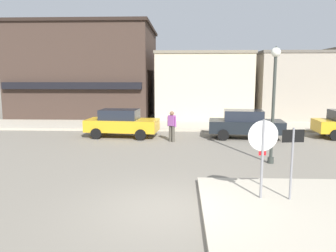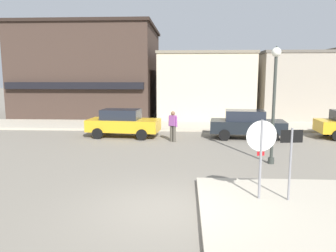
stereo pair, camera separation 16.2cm
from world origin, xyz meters
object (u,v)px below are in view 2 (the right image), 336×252
pedestrian_crossing_near (173,125)px  stop_sign (261,149)px  parked_car_second (247,124)px  parked_car_nearest (123,123)px  one_way_sign (291,157)px  lamp_post (275,88)px

pedestrian_crossing_near → stop_sign: bearing=-72.2°
parked_car_second → parked_car_nearest: bearing=179.1°
parked_car_second → pedestrian_crossing_near: size_ratio=2.58×
stop_sign → parked_car_second: stop_sign is taller
one_way_sign → parked_car_second: (0.59, 9.50, -0.52)m
one_way_sign → pedestrian_crossing_near: size_ratio=1.30×
parked_car_nearest → stop_sign: bearing=-59.9°
lamp_post → pedestrian_crossing_near: size_ratio=2.82×
stop_sign → lamp_post: bearing=71.7°
stop_sign → lamp_post: size_ratio=0.51×
lamp_post → parked_car_nearest: lamp_post is taller
one_way_sign → parked_car_second: 9.53m
one_way_sign → parked_car_second: bearing=86.4°
parked_car_second → pedestrian_crossing_near: pedestrian_crossing_near is taller
one_way_sign → pedestrian_crossing_near: 9.04m
pedestrian_crossing_near → parked_car_second: bearing=15.9°
lamp_post → parked_car_second: (-0.03, 5.26, -2.15)m
stop_sign → lamp_post: (1.38, 4.17, 1.44)m
one_way_sign → parked_car_nearest: (-6.29, 9.61, -0.52)m
one_way_sign → parked_car_nearest: one_way_sign is taller
parked_car_nearest → pedestrian_crossing_near: bearing=-23.6°
one_way_sign → pedestrian_crossing_near: (-3.42, 8.36, -0.46)m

